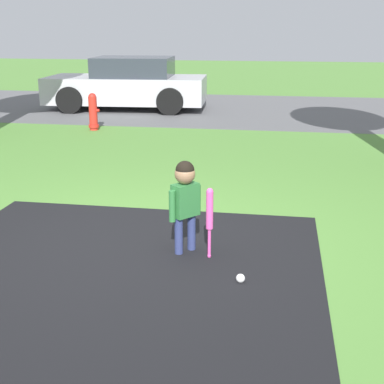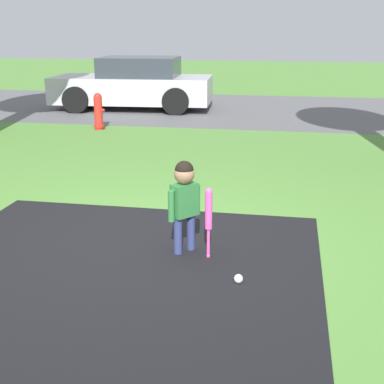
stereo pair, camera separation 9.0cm
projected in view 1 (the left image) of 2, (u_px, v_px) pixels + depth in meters
The scene contains 7 objects.
ground_plane at pixel (136, 241), 5.48m from camera, with size 60.00×60.00×0.00m, color #518438.
street_strip at pixel (228, 109), 14.24m from camera, with size 40.00×6.00×0.01m.
child at pixel (185, 194), 5.04m from camera, with size 0.27×0.30×0.91m.
baseball_bat at pixel (210, 213), 4.95m from camera, with size 0.07×0.07×0.69m.
sports_ball at pixel (240, 278), 4.58m from camera, with size 0.08×0.08×0.08m.
fire_hydrant at pixel (93, 112), 11.23m from camera, with size 0.25×0.22×0.78m.
parked_car at pixel (128, 85), 14.01m from camera, with size 4.21×2.17×1.35m.
Camera 1 is at (1.40, -4.92, 2.10)m, focal length 50.00 mm.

